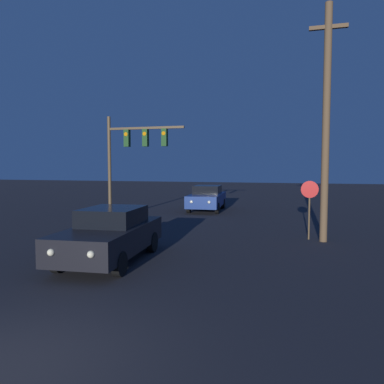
{
  "coord_description": "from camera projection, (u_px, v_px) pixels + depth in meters",
  "views": [
    {
      "loc": [
        3.93,
        -4.12,
        2.9
      ],
      "look_at": [
        0.0,
        10.11,
        1.85
      ],
      "focal_mm": 35.0,
      "sensor_mm": 36.0,
      "label": 1
    }
  ],
  "objects": [
    {
      "name": "utility_pole",
      "position": [
        326.0,
        121.0,
        13.98
      ],
      "size": [
        1.37,
        0.28,
        8.87
      ],
      "color": "brown",
      "rests_on": "ground_plane"
    },
    {
      "name": "traffic_signal_mast",
      "position": [
        131.0,
        149.0,
        19.81
      ],
      "size": [
        4.31,
        0.3,
        5.52
      ],
      "color": "brown",
      "rests_on": "ground_plane"
    },
    {
      "name": "stop_sign",
      "position": [
        309.0,
        199.0,
        14.59
      ],
      "size": [
        0.66,
        0.07,
        2.31
      ],
      "color": "brown",
      "rests_on": "ground_plane"
    },
    {
      "name": "car_near",
      "position": [
        111.0,
        234.0,
        11.34
      ],
      "size": [
        2.25,
        4.83,
        1.61
      ],
      "rotation": [
        0.0,
        0.0,
        3.22
      ],
      "color": "black",
      "rests_on": "ground_plane"
    },
    {
      "name": "car_far",
      "position": [
        207.0,
        198.0,
        24.11
      ],
      "size": [
        2.2,
        4.82,
        1.61
      ],
      "rotation": [
        0.0,
        0.0,
        3.2
      ],
      "color": "navy",
      "rests_on": "ground_plane"
    }
  ]
}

